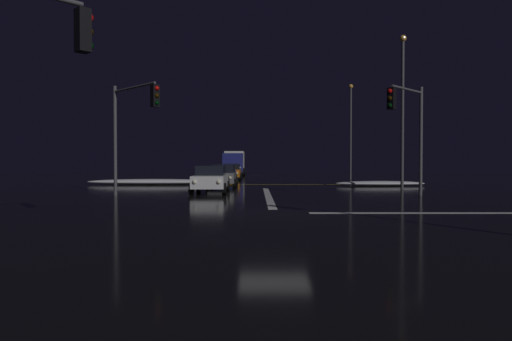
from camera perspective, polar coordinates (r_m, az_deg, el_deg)
name	(u,v)px	position (r m, az deg, el deg)	size (l,w,h in m)	color
ground	(273,214)	(16.02, 2.12, -5.59)	(120.00, 120.00, 0.10)	black
stop_line_north	(267,196)	(23.75, 1.35, -3.24)	(0.35, 13.29, 0.01)	white
centre_line_ns	(263,184)	(35.32, 0.84, -1.78)	(22.00, 0.15, 0.01)	yellow
crosswalk_bar_east	(494,213)	(18.13, 27.96, -4.76)	(13.29, 0.40, 0.01)	white
snow_bank_left_curb	(153,182)	(35.93, -12.97, -1.41)	(10.46, 1.50, 0.44)	white
snow_bank_right_curb	(378,183)	(34.64, 15.25, -1.59)	(6.61, 1.50, 0.36)	white
sedan_white	(209,179)	(26.38, -5.97, -1.06)	(2.02, 4.33, 1.57)	silver
sedan_gray	(221,176)	(32.35, -4.43, -0.64)	(2.02, 4.33, 1.57)	slate
sedan_blue	(223,173)	(38.37, -4.21, -0.35)	(2.02, 4.33, 1.57)	navy
sedan_orange	(230,172)	(44.26, -3.37, -0.14)	(2.02, 4.33, 1.57)	#C66014
sedan_green	(230,170)	(50.27, -3.25, 0.02)	(2.02, 4.33, 1.57)	#14512D
box_truck	(233,162)	(57.56, -2.98, 1.07)	(2.68, 8.28, 3.08)	navy
traffic_signal_ne	(407,120)	(24.45, 18.56, 6.11)	(2.59, 2.59, 5.79)	#4C4C51
traffic_signal_nw	(130,118)	(23.81, -15.69, 6.45)	(3.08, 3.08, 5.85)	#4C4C51
streetlamp_right_near	(401,102)	(31.02, 17.87, 8.30)	(0.44, 0.44, 10.01)	#424247
streetlamp_right_far	(349,125)	(46.40, 11.70, 5.67)	(0.44, 0.44, 9.56)	#424247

